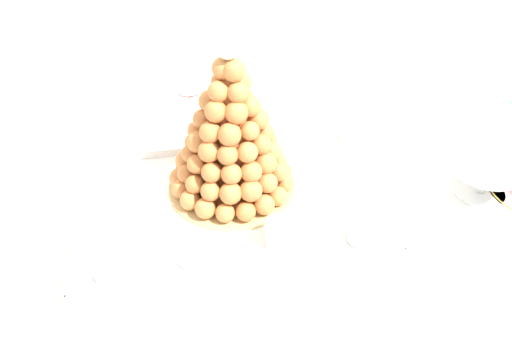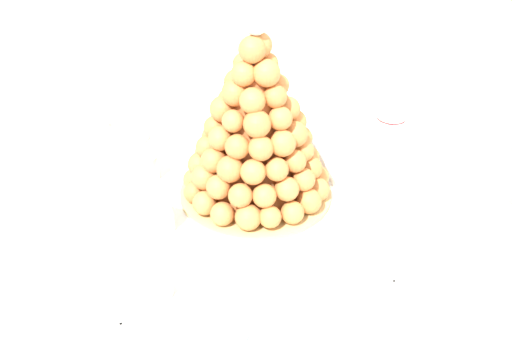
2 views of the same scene
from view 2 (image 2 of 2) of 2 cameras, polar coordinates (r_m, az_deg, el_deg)
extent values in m
cylinder|color=brown|center=(1.84, -16.53, -4.88)|extent=(0.04, 0.04, 0.74)
cylinder|color=brown|center=(1.91, 6.89, -2.01)|extent=(0.04, 0.04, 0.74)
cube|color=brown|center=(1.13, -0.81, -5.73)|extent=(1.33, 0.89, 0.02)
cube|color=white|center=(1.13, -0.81, -5.27)|extent=(1.39, 0.95, 0.00)
cube|color=white|center=(1.41, 18.80, -8.91)|extent=(1.39, 0.01, 0.40)
cube|color=white|center=(1.81, -5.26, 2.99)|extent=(0.01, 0.95, 0.40)
cube|color=white|center=(1.21, -2.66, -2.06)|extent=(0.61, 0.40, 0.01)
cube|color=white|center=(1.19, -12.26, -2.73)|extent=(0.61, 0.01, 0.02)
cube|color=white|center=(1.24, 6.49, -0.45)|extent=(0.61, 0.01, 0.02)
cube|color=white|center=(1.46, -4.81, 5.05)|extent=(0.01, 0.40, 0.02)
cube|color=white|center=(0.97, 0.60, -11.64)|extent=(0.01, 0.40, 0.02)
cylinder|color=white|center=(1.20, -2.66, -1.90)|extent=(0.37, 0.37, 0.00)
cylinder|color=tan|center=(1.19, -0.03, -1.90)|extent=(0.27, 0.27, 0.01)
cone|color=#B66A38|center=(1.12, -0.03, 4.35)|extent=(0.19, 0.19, 0.29)
sphere|color=#D58244|center=(1.09, 1.22, -4.00)|extent=(0.04, 0.04, 0.04)
sphere|color=#D88647|center=(1.11, 3.15, -3.63)|extent=(0.04, 0.04, 0.04)
sphere|color=#D38043|center=(1.13, 4.56, -2.63)|extent=(0.04, 0.04, 0.04)
sphere|color=#D88546|center=(1.16, 5.27, -1.65)|extent=(0.04, 0.04, 0.04)
sphere|color=#D58244|center=(1.20, 5.23, -0.58)|extent=(0.04, 0.04, 0.04)
sphere|color=#D78546|center=(1.23, 4.52, 0.40)|extent=(0.04, 0.04, 0.04)
sphere|color=#D48143|center=(1.25, 3.26, 1.28)|extent=(0.04, 0.04, 0.04)
sphere|color=#D48144|center=(1.27, 1.63, 1.73)|extent=(0.04, 0.04, 0.04)
sphere|color=#D58244|center=(1.27, -0.19, 1.81)|extent=(0.05, 0.05, 0.05)
sphere|color=#D48143|center=(1.27, -1.99, 1.72)|extent=(0.04, 0.04, 0.04)
sphere|color=#D98747|center=(1.25, -3.58, 1.18)|extent=(0.04, 0.04, 0.04)
sphere|color=#D98647|center=(1.22, -4.76, 0.35)|extent=(0.04, 0.04, 0.04)
sphere|color=#D88647|center=(1.19, -5.36, -0.76)|extent=(0.04, 0.04, 0.04)
sphere|color=#D48143|center=(1.16, -5.27, -1.86)|extent=(0.04, 0.04, 0.04)
sphere|color=#DA8848|center=(1.12, -4.43, -2.80)|extent=(0.04, 0.04, 0.04)
sphere|color=#D78546|center=(1.10, -2.91, -3.74)|extent=(0.04, 0.04, 0.04)
sphere|color=#D68345|center=(1.09, -0.92, -4.06)|extent=(0.04, 0.04, 0.04)
sphere|color=#D98747|center=(1.09, 2.69, -1.62)|extent=(0.04, 0.04, 0.04)
sphere|color=#D88546|center=(1.12, 4.10, -0.79)|extent=(0.04, 0.04, 0.04)
sphere|color=#D38043|center=(1.15, 4.72, 0.21)|extent=(0.04, 0.04, 0.04)
sphere|color=#D98747|center=(1.18, 4.49, 1.14)|extent=(0.04, 0.04, 0.04)
sphere|color=#D48143|center=(1.21, 3.54, 2.05)|extent=(0.05, 0.05, 0.05)
sphere|color=#D88647|center=(1.23, 2.04, 2.74)|extent=(0.04, 0.04, 0.04)
sphere|color=#D98747|center=(1.24, 0.24, 3.01)|extent=(0.05, 0.05, 0.05)
sphere|color=#D98848|center=(1.24, -1.60, 2.74)|extent=(0.04, 0.04, 0.04)
sphere|color=#D58244|center=(1.22, -3.21, 2.25)|extent=(0.04, 0.04, 0.04)
sphere|color=#DA8848|center=(1.19, -4.35, 1.48)|extent=(0.04, 0.04, 0.04)
sphere|color=#DA8848|center=(1.16, -4.80, 0.52)|extent=(0.04, 0.04, 0.04)
sphere|color=#D98747|center=(1.13, -4.43, -0.55)|extent=(0.05, 0.05, 0.05)
sphere|color=#D88546|center=(1.10, -3.24, -1.42)|extent=(0.04, 0.04, 0.04)
sphere|color=#D58244|center=(1.08, -1.40, -2.02)|extent=(0.04, 0.04, 0.04)
sphere|color=#D88546|center=(1.08, 0.72, -2.18)|extent=(0.04, 0.04, 0.04)
sphere|color=#D58244|center=(1.10, 3.37, 0.81)|extent=(0.04, 0.04, 0.04)
sphere|color=#D88546|center=(1.13, 4.08, 1.71)|extent=(0.04, 0.04, 0.04)
sphere|color=#D38043|center=(1.16, 3.83, 2.81)|extent=(0.04, 0.04, 0.04)
sphere|color=#D38043|center=(1.19, 2.74, 3.51)|extent=(0.04, 0.04, 0.04)
sphere|color=#DA8949|center=(1.21, 1.09, 3.97)|extent=(0.04, 0.04, 0.04)
sphere|color=#D48144|center=(1.21, -0.78, 4.05)|extent=(0.04, 0.04, 0.04)
sphere|color=#D58244|center=(1.20, -2.50, 3.66)|extent=(0.04, 0.04, 0.04)
sphere|color=#D68445|center=(1.17, -3.73, 2.89)|extent=(0.04, 0.04, 0.04)
sphere|color=#D78546|center=(1.14, -4.17, 2.03)|extent=(0.04, 0.04, 0.04)
sphere|color=#D68445|center=(1.11, -3.66, 0.90)|extent=(0.04, 0.04, 0.04)
sphere|color=#D48143|center=(1.08, -2.25, 0.13)|extent=(0.04, 0.04, 0.04)
sphere|color=#DA8848|center=(1.07, -0.25, -0.13)|extent=(0.04, 0.04, 0.04)
sphere|color=#D68445|center=(1.08, 1.80, 0.09)|extent=(0.04, 0.04, 0.04)
sphere|color=#D68345|center=(1.11, 3.33, 3.11)|extent=(0.04, 0.04, 0.04)
sphere|color=#D78546|center=(1.14, 3.28, 4.19)|extent=(0.04, 0.04, 0.04)
sphere|color=#D48144|center=(1.17, 2.21, 4.87)|extent=(0.04, 0.04, 0.04)
sphere|color=#DA8949|center=(1.18, 0.50, 5.30)|extent=(0.04, 0.04, 0.04)
sphere|color=#D58244|center=(1.18, -1.36, 5.20)|extent=(0.04, 0.04, 0.04)
sphere|color=#D58244|center=(1.16, -2.85, 4.57)|extent=(0.04, 0.04, 0.04)
sphere|color=#D48143|center=(1.13, -3.51, 3.74)|extent=(0.04, 0.04, 0.04)
sphere|color=#DA8848|center=(1.09, -3.08, 2.78)|extent=(0.04, 0.04, 0.04)
sphere|color=#D38043|center=(1.07, -1.61, 2.05)|extent=(0.04, 0.04, 0.04)
sphere|color=#D68445|center=(1.06, 0.42, 1.92)|extent=(0.04, 0.04, 0.04)
sphere|color=#D88647|center=(1.08, 2.29, 2.35)|extent=(0.04, 0.04, 0.04)
sphere|color=#D88647|center=(1.11, 2.76, 5.33)|extent=(0.04, 0.04, 0.04)
sphere|color=#DA8848|center=(1.14, 1.80, 6.19)|extent=(0.04, 0.04, 0.04)
sphere|color=#D58244|center=(1.15, -0.16, 6.62)|extent=(0.04, 0.04, 0.04)
sphere|color=#D38043|center=(1.14, -2.05, 6.11)|extent=(0.04, 0.04, 0.04)
sphere|color=#D58345|center=(1.10, -2.84, 5.30)|extent=(0.05, 0.05, 0.05)
sphere|color=#DA8848|center=(1.07, -1.98, 4.26)|extent=(0.04, 0.04, 0.04)
sphere|color=#D68345|center=(1.06, 0.10, 4.01)|extent=(0.05, 0.05, 0.05)
sphere|color=#D98748|center=(1.07, 2.10, 4.49)|extent=(0.04, 0.04, 0.04)
sphere|color=#D88546|center=(1.10, 1.88, 7.33)|extent=(0.04, 0.04, 0.04)
sphere|color=#D68345|center=(1.12, 0.22, 7.92)|extent=(0.04, 0.04, 0.04)
sphere|color=#D38043|center=(1.11, -1.68, 7.61)|extent=(0.04, 0.04, 0.04)
sphere|color=#D58244|center=(1.08, -2.00, 6.67)|extent=(0.05, 0.05, 0.05)
sphere|color=#D98747|center=(1.05, -0.31, 6.01)|extent=(0.04, 0.04, 0.04)
sphere|color=#D38043|center=(1.07, 1.67, 6.38)|extent=(0.04, 0.04, 0.04)
sphere|color=#D38043|center=(1.09, 0.96, 9.12)|extent=(0.04, 0.04, 0.04)
sphere|color=#D78546|center=(1.09, -0.96, 9.10)|extent=(0.04, 0.04, 0.04)
sphere|color=#D88647|center=(1.06, -1.06, 8.31)|extent=(0.04, 0.04, 0.04)
sphere|color=#DA8848|center=(1.06, 0.91, 8.36)|extent=(0.04, 0.04, 0.04)
sphere|color=#D88647|center=(1.07, 0.25, 10.69)|extent=(0.04, 0.04, 0.04)
sphere|color=#D78445|center=(1.05, -0.32, 10.33)|extent=(0.04, 0.04, 0.04)
sphere|color=white|center=(1.05, -0.04, 12.52)|extent=(0.04, 0.04, 0.04)
cylinder|color=silver|center=(1.38, -10.47, 3.72)|extent=(0.06, 0.06, 0.05)
cylinder|color=#F4EAC6|center=(1.38, -10.41, 3.18)|extent=(0.05, 0.05, 0.02)
cylinder|color=white|center=(1.37, -10.49, 3.88)|extent=(0.05, 0.05, 0.02)
sphere|color=brown|center=(1.36, -10.34, 4.19)|extent=(0.02, 0.02, 0.02)
cylinder|color=silver|center=(1.24, -9.70, 0.38)|extent=(0.06, 0.06, 0.05)
cylinder|color=#F4EAC6|center=(1.25, -9.64, -0.18)|extent=(0.06, 0.06, 0.02)
cylinder|color=white|center=(1.24, -9.72, 0.54)|extent=(0.06, 0.06, 0.02)
sphere|color=brown|center=(1.24, -9.67, 1.01)|extent=(0.02, 0.02, 0.02)
cylinder|color=silver|center=(1.11, -8.46, -3.91)|extent=(0.06, 0.06, 0.05)
cylinder|color=gold|center=(1.12, -8.40, -4.52)|extent=(0.05, 0.05, 0.02)
cylinder|color=#EAC166|center=(1.11, -8.48, -3.74)|extent=(0.05, 0.05, 0.02)
sphere|color=brown|center=(1.11, -8.67, -3.07)|extent=(0.02, 0.02, 0.02)
cylinder|color=silver|center=(0.99, -8.69, -9.11)|extent=(0.05, 0.05, 0.06)
cylinder|color=#F4EAC6|center=(1.00, -8.61, -9.81)|extent=(0.05, 0.05, 0.02)
cylinder|color=white|center=(0.99, -8.71, -8.91)|extent=(0.05, 0.05, 0.02)
sphere|color=brown|center=(0.98, -8.92, -8.47)|extent=(0.01, 0.01, 0.01)
cylinder|color=yellow|center=(0.69, 2.60, -13.60)|extent=(0.05, 0.05, 0.02)
cylinder|color=silver|center=(1.33, 11.09, 0.78)|extent=(0.06, 0.06, 0.00)
cylinder|color=silver|center=(1.30, 11.31, 2.51)|extent=(0.01, 0.01, 0.09)
sphere|color=silver|center=(1.26, 11.69, 5.62)|extent=(0.08, 0.08, 0.08)
cylinder|color=maroon|center=(1.27, 11.63, 5.15)|extent=(0.06, 0.06, 0.04)
camera|label=1|loc=(1.27, -50.98, 24.67)|focal=38.03mm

